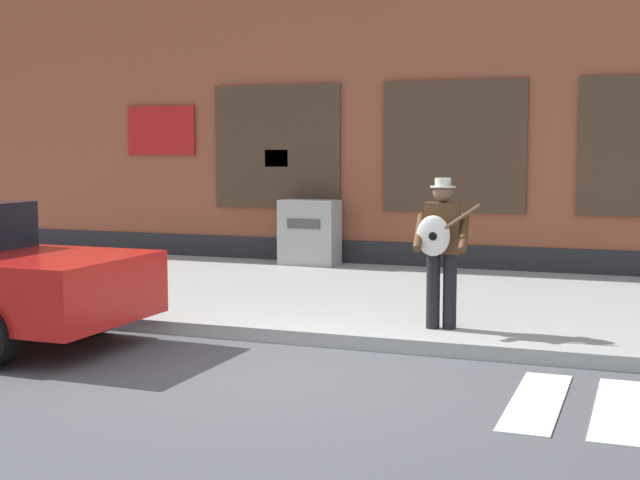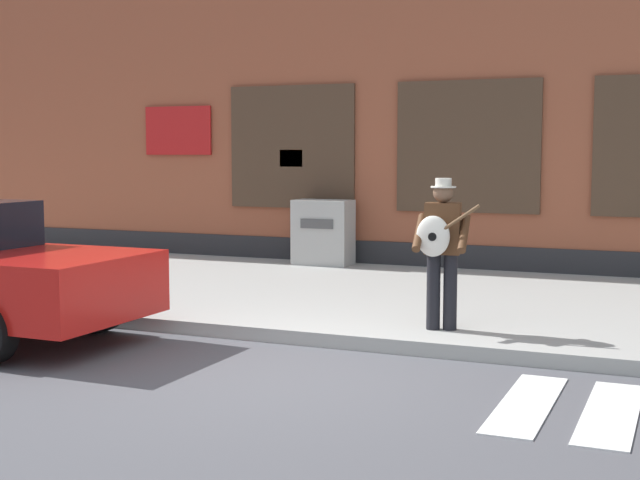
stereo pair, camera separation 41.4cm
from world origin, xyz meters
TOP-DOWN VIEW (x-y plane):
  - ground_plane at (0.00, 0.00)m, footprint 160.00×160.00m
  - sidewalk at (0.00, 4.11)m, footprint 28.00×5.78m
  - building_backdrop at (-0.00, 9.00)m, footprint 28.00×4.06m
  - busker at (0.96, 1.90)m, footprint 0.74×0.58m
  - utility_box at (-2.38, 6.56)m, footprint 0.99×0.56m

SIDE VIEW (x-z plane):
  - ground_plane at x=0.00m, z-range 0.00..0.00m
  - sidewalk at x=0.00m, z-range 0.00..0.16m
  - utility_box at x=-2.38m, z-range 0.16..1.27m
  - busker at x=0.96m, z-range 0.27..1.93m
  - building_backdrop at x=0.00m, z-range -0.01..8.59m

